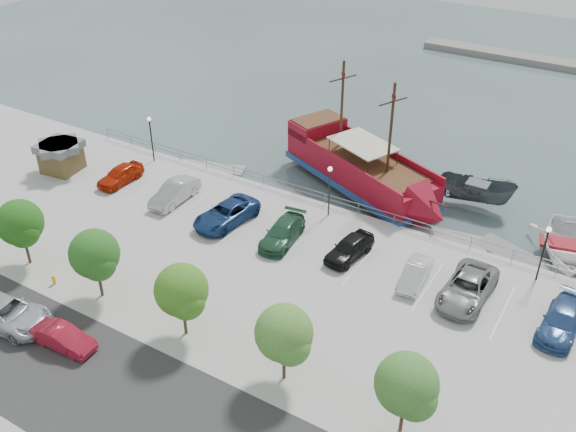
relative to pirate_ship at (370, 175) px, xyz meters
The scene contains 30 objects.
ground 12.78m from the pirate_ship, 93.00° to the right, with size 160.00×160.00×0.00m, color #3C494B.
street 28.64m from the pirate_ship, 91.32° to the right, with size 100.00×8.00×0.04m, color #313131.
sidewalk 22.65m from the pirate_ship, 91.68° to the right, with size 100.00×4.00×0.05m, color #ACAAA3.
seawall_railing 4.88m from the pirate_ship, 97.81° to the right, with size 50.00×0.06×1.00m.
pirate_ship is the anchor object (origin of this frame).
patrol_boat 8.90m from the pirate_ship, 18.44° to the left, with size 2.35×6.26×2.42m, color #3C454A.
speedboat 16.48m from the pirate_ship, ahead, with size 5.57×7.80×1.62m, color white.
dock_west 14.77m from the pirate_ship, 166.52° to the right, with size 6.21×1.78×0.36m, color gray.
dock_mid 8.46m from the pirate_ship, 24.34° to the right, with size 7.42×2.12×0.42m, color gray.
dock_east 14.54m from the pirate_ship, 13.70° to the right, with size 7.60×2.17×0.43m, color slate.
shed 26.97m from the pirate_ship, 154.32° to the right, with size 3.60×3.60×2.66m.
street_van 29.98m from the pirate_ship, 112.90° to the right, with size 2.77×6.01×1.67m, color silver.
street_sedan 28.14m from the pirate_ship, 104.73° to the right, with size 1.43×4.11×1.35m, color #A7172A.
fire_hydrant 26.45m from the pirate_ship, 117.68° to the right, with size 0.25×0.25×0.72m.
lamp_post_left 19.75m from the pirate_ship, 161.84° to the right, with size 0.36×0.36×4.28m.
lamp_post_mid 6.49m from the pirate_ship, 96.17° to the right, with size 0.36×0.36×4.28m.
lamp_post_right 16.64m from the pirate_ship, 21.75° to the right, with size 0.36×0.36×4.28m.
tree_b 27.60m from the pirate_ship, 124.36° to the right, with size 3.30×3.20×5.00m.
tree_c 24.36m from the pirate_ship, 110.57° to the right, with size 3.30×3.20×5.00m.
tree_d 22.87m from the pirate_ship, 93.82° to the right, with size 3.30×3.20×5.00m.
tree_e 23.47m from the pirate_ship, 76.41° to the right, with size 3.30×3.20×5.00m.
tree_f 26.02m from the pirate_ship, 61.18° to the right, with size 3.30×3.20×5.00m.
parked_car_a 21.24m from the pirate_ship, 149.81° to the right, with size 1.79×4.45×1.52m, color #B32106.
parked_car_b 16.36m from the pirate_ship, 139.07° to the right, with size 1.72×4.94×1.63m, color #AAAAAA.
parked_car_c 13.12m from the pirate_ship, 121.64° to the right, with size 2.64×5.71×1.59m, color navy.
parked_car_d 11.24m from the pirate_ship, 99.51° to the right, with size 2.08×5.13×1.49m, color #265538.
parked_car_e 10.80m from the pirate_ship, 72.54° to the right, with size 1.81×4.50×1.53m, color black.
parked_car_f 13.51m from the pirate_ship, 51.89° to the right, with size 1.43×4.11×1.36m, color silver.
parked_car_g 15.82m from the pirate_ship, 41.51° to the right, with size 2.74×5.95×1.65m, color gray.
parked_car_h 20.64m from the pirate_ship, 30.59° to the right, with size 2.15×5.29×1.53m, color navy.
Camera 1 is at (19.42, -31.77, 26.94)m, focal length 40.00 mm.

